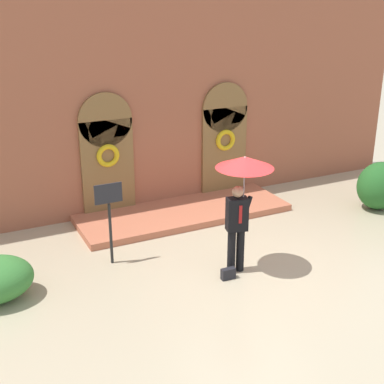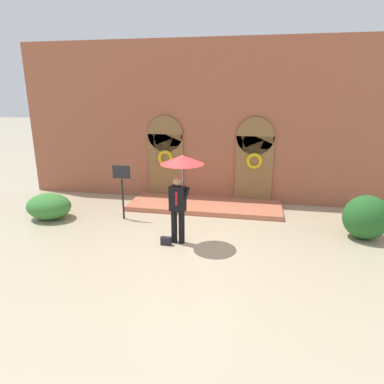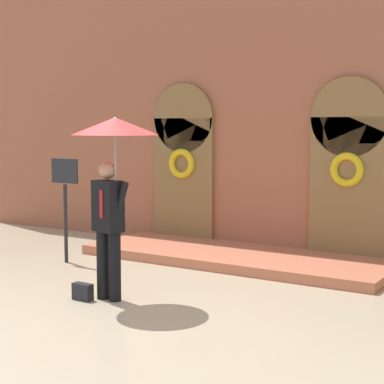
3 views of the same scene
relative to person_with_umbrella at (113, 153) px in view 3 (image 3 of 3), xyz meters
The scene contains 5 objects.
ground_plane 1.92m from the person_with_umbrella, 26.90° to the right, with size 80.00×80.00×0.00m, color tan.
building_facade 4.15m from the person_with_umbrella, 87.73° to the left, with size 14.00×2.30×5.60m.
person_with_umbrella is the anchor object (origin of this frame).
handbag 1.85m from the person_with_umbrella, 151.91° to the right, with size 0.28×0.12×0.22m, color black.
sign_post 2.71m from the person_with_umbrella, 147.21° to the left, with size 0.56×0.06×1.72m.
Camera 3 is at (5.03, -6.23, 2.25)m, focal length 60.00 mm.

